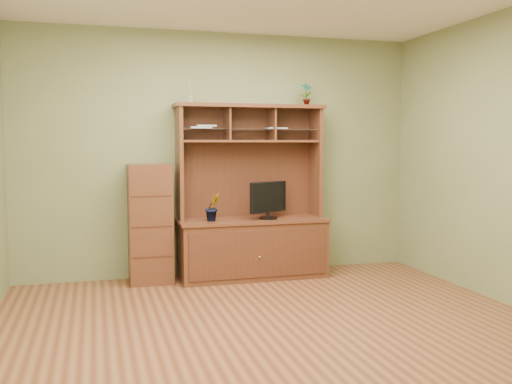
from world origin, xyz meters
name	(u,v)px	position (x,y,z in m)	size (l,w,h in m)	color
room	(276,159)	(0.00, 0.00, 1.35)	(4.54, 4.04, 2.74)	#582D19
media_hutch	(252,230)	(0.28, 1.73, 0.52)	(1.66, 0.61, 1.90)	#482214
monitor	(268,199)	(0.45, 1.64, 0.87)	(0.47, 0.28, 0.41)	black
orchid_plant	(213,207)	(-0.17, 1.65, 0.80)	(0.16, 0.13, 0.30)	#255C1F
top_plant	(306,94)	(0.94, 1.80, 2.03)	(0.14, 0.09, 0.26)	#316924
reed_diffuser	(190,94)	(-0.38, 1.80, 2.00)	(0.05, 0.05, 0.25)	silver
magazines	(227,127)	(0.02, 1.80, 1.65)	(1.09, 0.19, 0.04)	#A0A0A4
side_cabinet	(150,224)	(-0.82, 1.78, 0.63)	(0.45, 0.41, 1.26)	#482214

